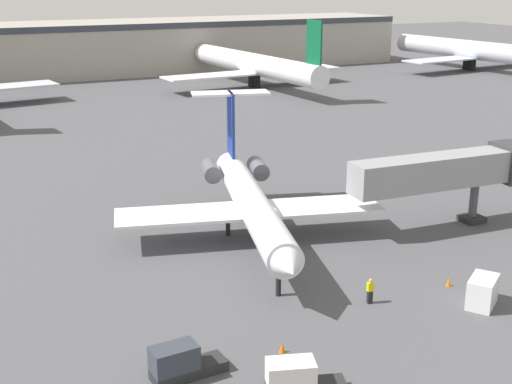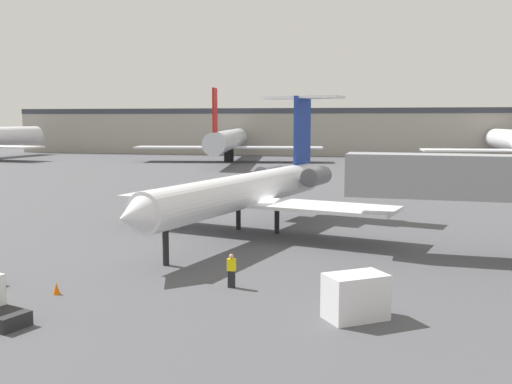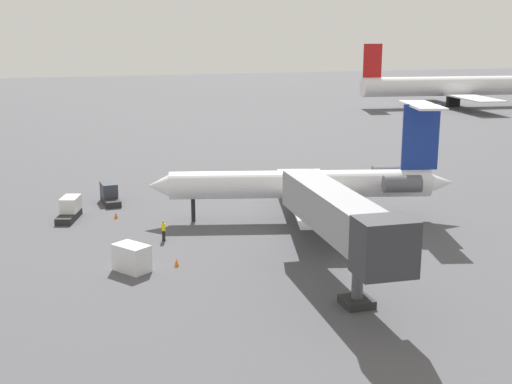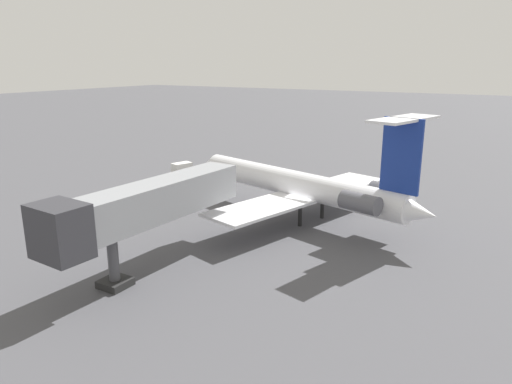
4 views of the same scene
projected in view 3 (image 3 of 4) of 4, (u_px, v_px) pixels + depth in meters
The scene contains 10 objects.
ground_plane at pixel (316, 222), 59.36m from camera, with size 400.00×400.00×0.10m, color #4C4C51.
regional_jet at pixel (313, 183), 59.08m from camera, with size 21.37×26.60×10.18m.
jet_bridge at pixel (344, 220), 42.34m from camera, with size 16.44×3.86×6.48m.
ground_crew_marshaller at pixel (164, 230), 53.70m from camera, with size 0.42×0.29×1.69m.
baggage_tug_lead at pixel (110, 194), 65.59m from camera, with size 4.08×1.64×1.90m.
baggage_tug_trailing at pixel (70, 209), 60.04m from camera, with size 4.24×2.57×1.90m.
cargo_container_uld at pixel (132, 258), 46.93m from camera, with size 2.92×2.67×1.90m.
traffic_cone_near at pixel (116, 215), 60.22m from camera, with size 0.36×0.36×0.55m.
traffic_cone_mid at pixel (176, 263), 47.99m from camera, with size 0.36×0.36×0.55m.
parked_airliner_west_end at pixel (453, 87), 146.73m from camera, with size 35.42×41.74×13.57m.
Camera 3 is at (52.75, -22.49, 16.39)m, focal length 47.38 mm.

